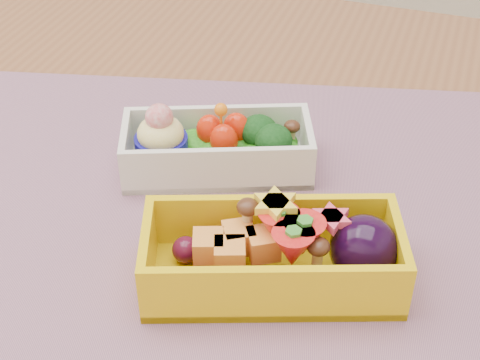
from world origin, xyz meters
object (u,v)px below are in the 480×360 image
(table, at_px, (212,272))
(placemat, at_px, (229,221))
(bento_yellow, at_px, (278,254))
(bento_white, at_px, (216,147))

(table, relative_size, placemat, 2.18)
(table, height_order, placemat, placemat)
(table, height_order, bento_yellow, bento_yellow)
(bento_yellow, bearing_deg, placemat, 117.27)
(placemat, xyz_separation_m, bento_white, (-0.03, 0.06, 0.02))
(table, xyz_separation_m, placemat, (0.03, -0.04, 0.10))
(placemat, height_order, bento_white, bento_white)
(bento_white, bearing_deg, table, -108.61)
(table, distance_m, bento_yellow, 0.18)
(bento_white, bearing_deg, placemat, -83.18)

